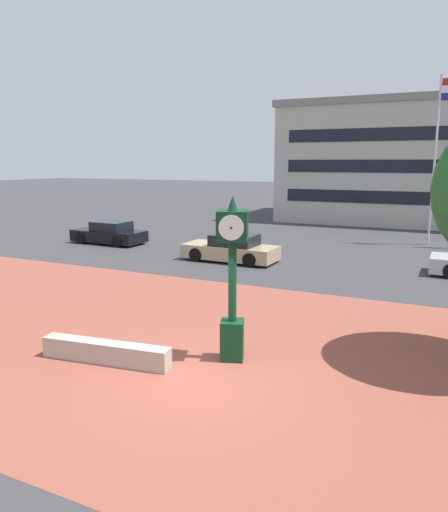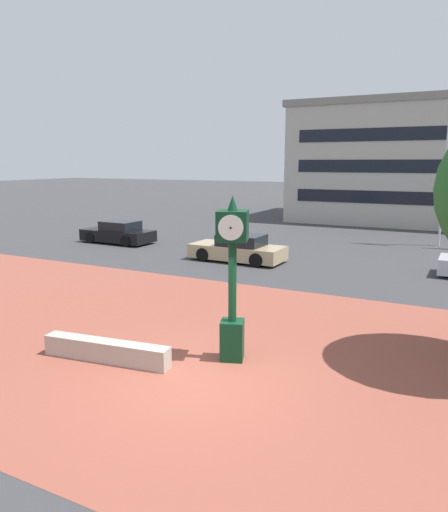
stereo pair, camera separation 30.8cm
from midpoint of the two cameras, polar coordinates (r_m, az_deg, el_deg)
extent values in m
plane|color=#38383A|center=(10.65, -2.57, -14.58)|extent=(200.00, 200.00, 0.00)
cube|color=brown|center=(12.27, 2.11, -10.98)|extent=(44.00, 11.98, 0.01)
cube|color=#ADA393|center=(11.79, -13.06, -10.92)|extent=(3.22, 0.81, 0.50)
cube|color=#0C381E|center=(11.53, 1.76, -9.93)|extent=(0.68, 0.68, 0.95)
cylinder|color=#0C381E|center=(11.09, 1.80, -3.02)|extent=(0.19, 0.19, 1.90)
cube|color=#0C381E|center=(10.85, 1.84, 3.62)|extent=(0.87, 0.87, 0.68)
cylinder|color=white|center=(11.20, 2.03, 3.85)|extent=(0.54, 0.21, 0.56)
sphere|color=black|center=(11.22, 2.04, 3.87)|extent=(0.05, 0.05, 0.05)
cylinder|color=white|center=(10.50, 1.64, 3.37)|extent=(0.54, 0.21, 0.56)
sphere|color=black|center=(10.48, 1.63, 3.35)|extent=(0.05, 0.05, 0.05)
cone|color=#0C381E|center=(10.80, 1.86, 6.30)|extent=(0.24, 0.24, 0.34)
cube|color=black|center=(28.49, -12.18, 2.42)|extent=(4.31, 1.94, 0.64)
cube|color=black|center=(28.28, -11.89, 3.52)|extent=(2.00, 1.62, 0.56)
cylinder|color=black|center=(28.77, -15.27, 2.12)|extent=(0.65, 0.24, 0.64)
cylinder|color=black|center=(30.01, -13.03, 2.58)|extent=(0.65, 0.24, 0.64)
cylinder|color=black|center=(27.02, -11.21, 1.74)|extent=(0.65, 0.24, 0.64)
cylinder|color=black|center=(28.34, -9.01, 2.24)|extent=(0.65, 0.24, 0.64)
cube|color=tan|center=(22.72, 1.97, 0.51)|extent=(4.51, 1.93, 0.64)
cube|color=black|center=(22.53, 2.48, 1.86)|extent=(2.09, 1.61, 0.56)
cylinder|color=black|center=(22.67, -2.12, 0.17)|extent=(0.65, 0.24, 0.64)
cylinder|color=black|center=(24.11, -0.07, 0.84)|extent=(0.65, 0.24, 0.64)
cylinder|color=black|center=(21.41, 4.26, -0.50)|extent=(0.65, 0.24, 0.64)
cylinder|color=black|center=(22.94, 6.00, 0.25)|extent=(0.65, 0.24, 0.64)
cylinder|color=silver|center=(29.18, 25.09, 9.98)|extent=(0.12, 0.12, 9.13)
cube|color=black|center=(35.47, 24.96, 6.11)|extent=(20.45, 0.04, 0.90)
cube|color=black|center=(35.38, 25.24, 9.59)|extent=(20.45, 0.04, 0.90)
camera|label=1|loc=(0.15, -89.19, 0.16)|focal=33.72mm
camera|label=2|loc=(0.15, 90.81, -0.16)|focal=33.72mm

